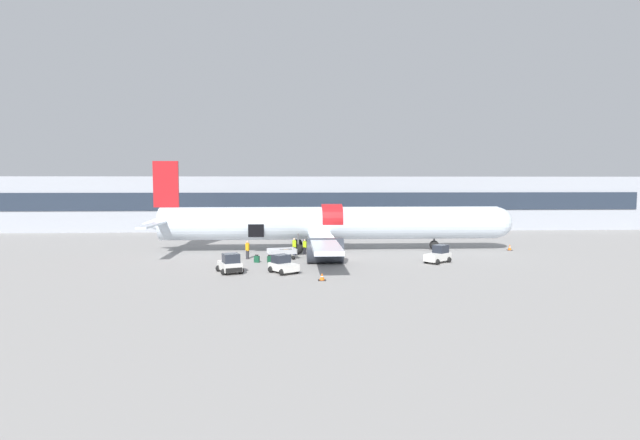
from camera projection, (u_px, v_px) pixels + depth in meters
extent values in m
plane|color=gray|center=(335.00, 259.00, 50.32)|extent=(500.00, 500.00, 0.00)
cube|color=#9EA3AD|center=(318.00, 202.00, 84.72)|extent=(104.71, 13.91, 8.58)
cube|color=#232D3D|center=(320.00, 201.00, 77.71)|extent=(102.61, 0.16, 2.75)
cylinder|color=silver|center=(332.00, 223.00, 56.12)|extent=(37.95, 3.66, 3.66)
sphere|color=silver|center=(496.00, 222.00, 57.17)|extent=(3.48, 3.48, 3.48)
cone|color=silver|center=(161.00, 224.00, 55.07)|extent=(4.21, 3.37, 3.37)
cylinder|color=red|center=(332.00, 220.00, 56.06)|extent=(2.28, 3.67, 3.67)
cube|color=red|center=(166.00, 184.00, 54.77)|extent=(2.75, 0.28, 5.08)
cube|color=silver|center=(155.00, 224.00, 50.45)|extent=(1.02, 9.30, 0.20)
cube|color=silver|center=(176.00, 218.00, 59.70)|extent=(1.02, 9.30, 0.20)
cube|color=silver|center=(323.00, 241.00, 47.30)|extent=(2.42, 16.60, 0.40)
cube|color=silver|center=(315.00, 225.00, 64.92)|extent=(2.42, 16.60, 0.40)
cylinder|color=#333842|center=(325.00, 251.00, 47.43)|extent=(3.46, 2.39, 2.39)
cylinder|color=#333842|center=(316.00, 232.00, 64.96)|extent=(3.46, 2.39, 2.39)
cube|color=black|center=(256.00, 231.00, 53.90)|extent=(1.70, 0.12, 1.40)
cylinder|color=#56565B|center=(434.00, 238.00, 56.91)|extent=(0.22, 0.22, 1.66)
sphere|color=black|center=(434.00, 245.00, 56.97)|extent=(1.08, 1.08, 1.08)
cylinder|color=#56565B|center=(298.00, 241.00, 53.52)|extent=(0.22, 0.22, 1.66)
sphere|color=black|center=(298.00, 249.00, 53.59)|extent=(1.08, 1.08, 1.08)
cylinder|color=#56565B|center=(298.00, 236.00, 58.56)|extent=(0.22, 0.22, 1.66)
sphere|color=black|center=(298.00, 243.00, 58.63)|extent=(1.08, 1.08, 1.08)
cube|color=silver|center=(284.00, 267.00, 42.36)|extent=(2.72, 2.96, 0.60)
cube|color=#232833|center=(281.00, 259.00, 42.66)|extent=(1.74, 1.69, 0.69)
cube|color=black|center=(275.00, 266.00, 43.41)|extent=(1.23, 0.90, 0.30)
sphere|color=black|center=(285.00, 268.00, 43.51)|extent=(0.56, 0.56, 0.56)
sphere|color=black|center=(271.00, 269.00, 42.61)|extent=(0.56, 0.56, 0.56)
sphere|color=black|center=(297.00, 270.00, 42.16)|extent=(0.56, 0.56, 0.56)
sphere|color=black|center=(282.00, 272.00, 41.26)|extent=(0.56, 0.56, 0.56)
cube|color=silver|center=(438.00, 257.00, 47.69)|extent=(3.01, 2.81, 0.70)
cube|color=#232833|center=(441.00, 249.00, 47.98)|extent=(1.68, 1.65, 0.76)
cube|color=black|center=(446.00, 257.00, 48.71)|extent=(0.82, 0.95, 0.35)
sphere|color=black|center=(449.00, 260.00, 47.94)|extent=(0.56, 0.56, 0.56)
sphere|color=black|center=(438.00, 258.00, 48.81)|extent=(0.56, 0.56, 0.56)
sphere|color=black|center=(437.00, 262.00, 46.61)|extent=(0.56, 0.56, 0.56)
sphere|color=black|center=(426.00, 260.00, 47.49)|extent=(0.56, 0.56, 0.56)
cube|color=silver|center=(230.00, 266.00, 42.55)|extent=(2.42, 3.11, 0.70)
cube|color=#232833|center=(231.00, 258.00, 42.06)|extent=(1.66, 1.62, 0.77)
cube|color=black|center=(234.00, 270.00, 41.27)|extent=(1.33, 0.61, 0.35)
sphere|color=black|center=(224.00, 272.00, 41.43)|extent=(0.56, 0.56, 0.56)
sphere|color=black|center=(241.00, 271.00, 42.03)|extent=(0.56, 0.56, 0.56)
sphere|color=black|center=(219.00, 268.00, 43.12)|extent=(0.56, 0.56, 0.56)
sphere|color=black|center=(235.00, 267.00, 43.72)|extent=(0.56, 0.56, 0.56)
cube|color=#B7BABF|center=(282.00, 253.00, 50.21)|extent=(3.14, 2.35, 0.05)
cube|color=#B7BABF|center=(295.00, 250.00, 50.59)|extent=(0.47, 1.69, 0.42)
cube|color=#B7BABF|center=(284.00, 252.00, 49.40)|extent=(2.68, 0.72, 0.42)
cube|color=#B7BABF|center=(280.00, 250.00, 50.98)|extent=(2.68, 0.72, 0.42)
cube|color=#333338|center=(300.00, 255.00, 50.77)|extent=(0.89, 0.29, 0.06)
sphere|color=black|center=(293.00, 258.00, 49.70)|extent=(0.40, 0.40, 0.40)
sphere|color=black|center=(289.00, 255.00, 51.35)|extent=(0.40, 0.40, 0.40)
sphere|color=black|center=(274.00, 259.00, 49.13)|extent=(0.40, 0.40, 0.40)
sphere|color=black|center=(270.00, 256.00, 50.77)|extent=(0.40, 0.40, 0.40)
cube|color=#2D2D33|center=(282.00, 251.00, 50.21)|extent=(0.45, 0.19, 0.34)
cube|color=black|center=(289.00, 251.00, 50.49)|extent=(0.54, 0.32, 0.35)
cube|color=olive|center=(286.00, 251.00, 50.20)|extent=(0.50, 0.42, 0.36)
cylinder|color=#2D2D33|center=(248.00, 255.00, 50.11)|extent=(0.42, 0.42, 0.89)
cylinder|color=orange|center=(247.00, 247.00, 50.05)|extent=(0.53, 0.53, 0.70)
sphere|color=tan|center=(247.00, 242.00, 50.01)|extent=(0.25, 0.25, 0.25)
cylinder|color=orange|center=(248.00, 248.00, 49.83)|extent=(0.17, 0.17, 0.65)
cylinder|color=orange|center=(247.00, 247.00, 50.29)|extent=(0.17, 0.17, 0.65)
cylinder|color=#1E2338|center=(294.00, 251.00, 53.04)|extent=(0.44, 0.44, 0.87)
cylinder|color=#B7E019|center=(294.00, 243.00, 52.98)|extent=(0.57, 0.57, 0.69)
sphere|color=beige|center=(294.00, 239.00, 52.94)|extent=(0.24, 0.24, 0.24)
cylinder|color=#B7E019|center=(293.00, 244.00, 53.17)|extent=(0.18, 0.18, 0.63)
cylinder|color=#B7E019|center=(296.00, 244.00, 52.79)|extent=(0.18, 0.18, 0.63)
cylinder|color=black|center=(305.00, 251.00, 53.32)|extent=(0.40, 0.40, 0.79)
cylinder|color=#B7E019|center=(305.00, 244.00, 53.26)|extent=(0.52, 0.52, 0.62)
sphere|color=beige|center=(305.00, 240.00, 53.23)|extent=(0.22, 0.22, 0.22)
cylinder|color=#B7E019|center=(306.00, 245.00, 53.10)|extent=(0.16, 0.16, 0.57)
cylinder|color=#B7E019|center=(303.00, 245.00, 53.43)|extent=(0.16, 0.16, 0.57)
cube|color=#14472D|center=(257.00, 259.00, 47.94)|extent=(0.57, 0.42, 0.64)
cube|color=black|center=(257.00, 255.00, 47.91)|extent=(0.32, 0.16, 0.12)
cube|color=#14472D|center=(269.00, 259.00, 47.98)|extent=(0.43, 0.35, 0.62)
cube|color=black|center=(269.00, 255.00, 47.95)|extent=(0.24, 0.12, 0.12)
cube|color=black|center=(510.00, 250.00, 56.55)|extent=(0.58, 0.58, 0.03)
cone|color=orange|center=(510.00, 247.00, 56.53)|extent=(0.43, 0.43, 0.67)
cylinder|color=white|center=(510.00, 247.00, 56.53)|extent=(0.25, 0.25, 0.08)
cube|color=black|center=(322.00, 280.00, 39.27)|extent=(0.62, 0.62, 0.03)
cone|color=orange|center=(322.00, 277.00, 39.24)|extent=(0.46, 0.46, 0.59)
cylinder|color=white|center=(322.00, 276.00, 39.24)|extent=(0.26, 0.26, 0.07)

